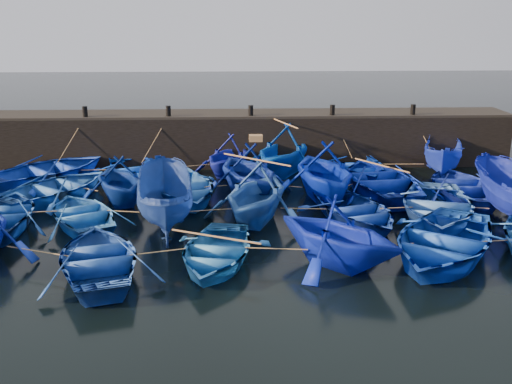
{
  "coord_description": "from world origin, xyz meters",
  "views": [
    {
      "loc": [
        -0.84,
        -18.06,
        7.35
      ],
      "look_at": [
        0.0,
        3.2,
        0.7
      ],
      "focal_mm": 40.0,
      "sensor_mm": 36.0,
      "label": 1
    }
  ],
  "objects_px": {
    "boat_8": "(182,187)",
    "boat_13": "(3,214)",
    "boat_0": "(49,170)",
    "wooden_crate": "(256,138)"
  },
  "relations": [
    {
      "from": "boat_0",
      "to": "boat_8",
      "type": "height_order",
      "value": "boat_0"
    },
    {
      "from": "boat_0",
      "to": "wooden_crate",
      "type": "bearing_deg",
      "value": -151.61
    },
    {
      "from": "boat_8",
      "to": "boat_13",
      "type": "relative_size",
      "value": 1.1
    },
    {
      "from": "boat_13",
      "to": "wooden_crate",
      "type": "relative_size",
      "value": 8.8
    },
    {
      "from": "wooden_crate",
      "to": "boat_0",
      "type": "bearing_deg",
      "value": 164.07
    },
    {
      "from": "wooden_crate",
      "to": "boat_8",
      "type": "bearing_deg",
      "value": -176.24
    },
    {
      "from": "boat_0",
      "to": "boat_13",
      "type": "bearing_deg",
      "value": 135.36
    },
    {
      "from": "boat_8",
      "to": "wooden_crate",
      "type": "height_order",
      "value": "wooden_crate"
    },
    {
      "from": "boat_0",
      "to": "wooden_crate",
      "type": "relative_size",
      "value": 10.32
    },
    {
      "from": "boat_0",
      "to": "boat_13",
      "type": "distance_m",
      "value": 5.75
    }
  ]
}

